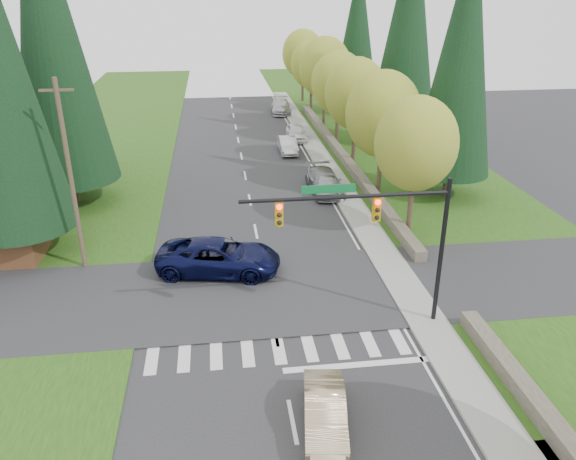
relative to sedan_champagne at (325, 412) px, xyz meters
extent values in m
plane|color=#28282B|center=(-1.05, 1.43, -0.66)|extent=(120.00, 120.00, 0.00)
cube|color=#1E4C14|center=(11.95, 21.43, -0.63)|extent=(14.00, 110.00, 0.06)
cube|color=#1E4C14|center=(-14.05, 21.43, -0.63)|extent=(14.00, 110.00, 0.06)
cube|color=#28282B|center=(-1.05, 9.43, -0.66)|extent=(120.00, 8.00, 0.10)
cube|color=gray|center=(5.85, 23.43, -0.60)|extent=(1.80, 80.00, 0.13)
cube|color=gray|center=(5.00, 23.43, -0.60)|extent=(0.20, 80.00, 0.13)
cube|color=#4C4438|center=(7.55, -1.57, -0.31)|extent=(0.70, 14.00, 0.70)
cube|color=#4C4438|center=(7.55, 31.43, -0.31)|extent=(0.70, 40.00, 0.70)
cylinder|color=black|center=(6.15, 5.93, 2.74)|extent=(0.20, 0.20, 6.80)
cylinder|color=black|center=(1.85, 5.93, 5.54)|extent=(8.60, 0.16, 0.16)
cube|color=#0C662D|center=(1.15, 5.98, 5.89)|extent=(2.20, 0.04, 0.35)
cube|color=#BF8C0C|center=(3.15, 5.93, 4.94)|extent=(0.32, 0.24, 1.00)
sphere|color=#FF0C05|center=(3.15, 5.79, 5.29)|extent=(0.22, 0.22, 0.22)
cube|color=#BF8C0C|center=(-0.85, 5.93, 4.94)|extent=(0.32, 0.24, 1.00)
sphere|color=#FF0C05|center=(-0.85, 5.79, 5.29)|extent=(0.22, 0.22, 0.22)
cylinder|color=#473828|center=(-10.55, 13.43, 4.34)|extent=(0.24, 0.24, 10.00)
cube|color=#473828|center=(-10.55, 13.43, 8.74)|extent=(1.60, 0.10, 0.12)
cylinder|color=#38281C|center=(8.15, 15.43, 1.72)|extent=(0.32, 0.32, 4.76)
ellipsoid|color=olive|center=(8.15, 15.43, 4.95)|extent=(4.80, 4.80, 5.52)
cylinder|color=#38281C|center=(8.25, 22.43, 1.80)|extent=(0.32, 0.32, 4.93)
ellipsoid|color=olive|center=(8.25, 22.43, 5.14)|extent=(5.20, 5.20, 5.98)
cylinder|color=#38281C|center=(8.05, 29.43, 1.86)|extent=(0.32, 0.32, 5.04)
ellipsoid|color=olive|center=(8.05, 29.43, 5.28)|extent=(5.00, 5.00, 5.75)
cylinder|color=#38281C|center=(8.15, 36.43, 1.74)|extent=(0.32, 0.32, 4.82)
ellipsoid|color=olive|center=(8.15, 36.43, 5.01)|extent=(5.00, 5.00, 5.75)
cylinder|color=#38281C|center=(8.25, 43.43, 1.91)|extent=(0.32, 0.32, 5.15)
ellipsoid|color=olive|center=(8.25, 43.43, 5.41)|extent=(5.40, 5.40, 6.21)
cylinder|color=#38281C|center=(8.05, 50.43, 1.69)|extent=(0.32, 0.32, 4.70)
ellipsoid|color=olive|center=(8.05, 50.43, 4.88)|extent=(4.80, 4.80, 5.52)
cylinder|color=#38281C|center=(8.15, 57.43, 1.83)|extent=(0.32, 0.32, 4.98)
ellipsoid|color=olive|center=(8.15, 57.43, 5.21)|extent=(5.20, 5.20, 5.98)
cylinder|color=#38281C|center=(-14.05, 15.43, 0.34)|extent=(0.50, 0.50, 2.00)
cylinder|color=#38281C|center=(-13.05, 23.43, 0.34)|extent=(0.50, 0.50, 2.00)
cone|color=black|center=(-13.05, 23.43, 10.64)|extent=(6.46, 6.46, 19.00)
cylinder|color=#38281C|center=(-15.05, 29.43, 0.34)|extent=(0.50, 0.50, 2.00)
cone|color=black|center=(-15.05, 29.43, 9.64)|extent=(5.78, 5.78, 17.00)
cylinder|color=#38281C|center=(12.95, 21.43, 0.34)|extent=(0.50, 0.50, 2.00)
cone|color=black|center=(12.95, 21.43, 9.14)|extent=(5.44, 5.44, 16.00)
cylinder|color=#38281C|center=(13.95, 35.43, 0.34)|extent=(0.50, 0.50, 2.00)
cone|color=black|center=(13.95, 35.43, 10.14)|extent=(6.12, 6.12, 18.00)
cylinder|color=#38281C|center=(12.95, 49.43, 0.34)|extent=(0.50, 0.50, 2.00)
cone|color=black|center=(12.95, 49.43, 8.64)|extent=(5.10, 5.10, 15.00)
imported|color=tan|center=(0.00, 0.00, 0.00)|extent=(1.95, 4.19, 1.33)
imported|color=#0A0D34|center=(-3.36, 11.88, 0.23)|extent=(6.87, 4.11, 1.79)
imported|color=#9D9DA2|center=(4.55, 22.84, 0.10)|extent=(2.35, 4.67, 1.53)
imported|color=gray|center=(4.50, 23.43, 0.11)|extent=(2.32, 5.41, 1.55)
imported|color=silver|center=(3.15, 33.95, 0.03)|extent=(1.50, 4.25, 1.40)
imported|color=white|center=(4.55, 38.15, 0.10)|extent=(1.96, 4.55, 1.53)
imported|color=#B1B1B6|center=(4.55, 50.54, 0.12)|extent=(2.62, 5.56, 1.57)
camera|label=1|loc=(-3.19, -14.64, 13.41)|focal=35.00mm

